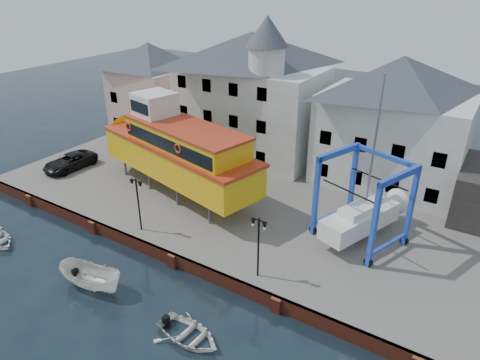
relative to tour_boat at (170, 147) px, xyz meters
The scene contains 13 objects.
ground 11.26m from the tour_boat, 49.96° to the right, with size 140.00×140.00×0.00m, color black.
hardstanding 8.49m from the tour_boat, 26.31° to the left, with size 44.00×22.00×1.00m, color #605A57.
quay_wall 10.97m from the tour_boat, 49.57° to the right, with size 44.00×0.47×1.00m.
building_pink 15.42m from the tour_boat, 138.28° to the left, with size 8.00×7.00×10.30m.
building_white_main 11.03m from the tour_boat, 81.11° to the left, with size 14.00×8.30×14.00m.
building_white_right 19.24m from the tour_boat, 35.86° to the left, with size 12.00×8.00×11.20m.
lamp_post_left 7.08m from the tour_boat, 68.93° to the right, with size 1.12×0.32×4.20m.
lamp_post_right 14.17m from the tour_boat, 27.67° to the right, with size 1.12×0.32×4.20m.
tour_boat is the anchor object (origin of this frame).
travel_lift 16.89m from the tour_boat, ahead, with size 6.60×7.99×11.75m.
van 11.70m from the tour_boat, 168.78° to the right, with size 2.41×5.23×1.45m, color black.
motorboat_a 13.61m from the tour_boat, 73.56° to the right, with size 1.77×4.71×1.82m, color white.
motorboat_b 17.43m from the tour_boat, 46.91° to the right, with size 2.83×3.96×0.82m, color white.
Camera 1 is at (16.62, -17.63, 18.20)m, focal length 32.00 mm.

